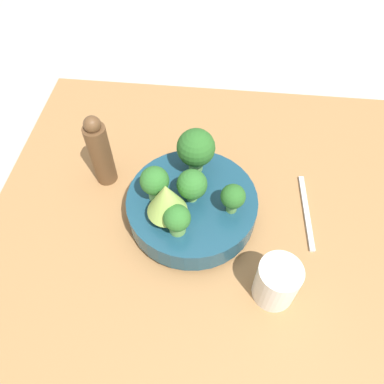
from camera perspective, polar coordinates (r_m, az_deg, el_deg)
The scene contains 12 objects.
ground_plane at distance 0.77m, azimuth 2.49°, elevation -6.95°, with size 6.00×6.00×0.00m, color #ADA89E.
table at distance 0.75m, azimuth 2.55°, elevation -6.07°, with size 0.84×0.88×0.05m.
bowl at distance 0.71m, azimuth -0.00°, elevation -2.20°, with size 0.24×0.24×0.06m.
broccoli_floret_left at distance 0.62m, azimuth -2.29°, elevation -4.19°, with size 0.05×0.05×0.06m.
broccoli_floret_back at distance 0.66m, azimuth -5.70°, elevation 1.47°, with size 0.05×0.05×0.08m.
broccoli_floret_right at distance 0.69m, azimuth 0.61°, elevation 6.62°, with size 0.07×0.07×0.09m.
broccoli_floret_center at distance 0.66m, azimuth 0.00°, elevation 1.09°, with size 0.05×0.05×0.07m.
broccoli_floret_front at distance 0.65m, azimuth 6.27°, elevation -0.46°, with size 0.04×0.04×0.06m.
romanesco_piece_far at distance 0.62m, azimuth -3.92°, elevation -1.07°, with size 0.07×0.07×0.09m.
cup at distance 0.65m, azimuth 12.77°, elevation -13.23°, with size 0.07×0.07×0.09m.
pepper_mill at distance 0.76m, azimuth -13.84°, elevation 5.97°, with size 0.04×0.04×0.17m.
fork at distance 0.78m, azimuth 17.01°, elevation -2.87°, with size 0.18×0.02×0.01m.
Camera 1 is at (-0.38, -0.01, 0.67)m, focal length 35.00 mm.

